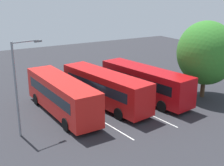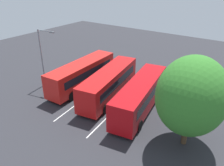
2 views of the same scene
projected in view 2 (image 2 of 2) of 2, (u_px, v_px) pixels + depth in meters
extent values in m
plane|color=#2B2B30|center=(106.00, 98.00, 25.86)|extent=(66.13, 66.13, 0.00)
cube|color=#B70C11|center=(140.00, 95.00, 22.91)|extent=(10.71, 4.06, 2.79)
cube|color=black|center=(155.00, 70.00, 26.77)|extent=(0.46, 2.13, 1.17)
cube|color=black|center=(130.00, 89.00, 23.23)|extent=(8.69, 1.48, 0.89)
cube|color=black|center=(152.00, 94.00, 22.30)|extent=(8.69, 1.48, 0.89)
cube|color=black|center=(156.00, 66.00, 26.58)|extent=(0.41, 1.93, 0.32)
cube|color=black|center=(154.00, 85.00, 27.64)|extent=(0.45, 2.22, 0.36)
cylinder|color=black|center=(140.00, 89.00, 26.61)|extent=(1.11, 0.45, 1.08)
cylinder|color=black|center=(159.00, 94.00, 25.70)|extent=(1.11, 0.45, 1.08)
cylinder|color=black|center=(116.00, 119.00, 21.20)|extent=(1.11, 0.45, 1.08)
cylinder|color=black|center=(139.00, 126.00, 20.29)|extent=(1.11, 0.45, 1.08)
cube|color=red|center=(109.00, 83.00, 25.44)|extent=(10.72, 4.13, 2.79)
cube|color=#19232D|center=(127.00, 62.00, 29.31)|extent=(0.47, 2.12, 1.17)
cube|color=#19232D|center=(100.00, 78.00, 25.75)|extent=(8.68, 1.54, 0.89)
cube|color=#19232D|center=(119.00, 82.00, 24.83)|extent=(8.68, 1.54, 0.89)
cube|color=black|center=(127.00, 58.00, 29.13)|extent=(0.42, 1.93, 0.32)
cube|color=black|center=(126.00, 75.00, 30.19)|extent=(0.47, 2.22, 0.36)
cylinder|color=black|center=(113.00, 79.00, 29.14)|extent=(1.11, 0.45, 1.08)
cylinder|color=black|center=(129.00, 83.00, 28.25)|extent=(1.11, 0.45, 1.08)
cylinder|color=black|center=(85.00, 104.00, 23.72)|extent=(1.11, 0.45, 1.08)
cylinder|color=black|center=(105.00, 109.00, 22.82)|extent=(1.11, 0.45, 1.08)
cube|color=red|center=(82.00, 73.00, 27.75)|extent=(10.56, 2.91, 2.79)
cube|color=#19232D|center=(106.00, 56.00, 31.35)|extent=(0.22, 2.14, 1.17)
cube|color=#19232D|center=(75.00, 69.00, 28.17)|extent=(8.78, 0.49, 0.89)
cube|color=#19232D|center=(90.00, 73.00, 27.03)|extent=(8.78, 0.49, 0.89)
cube|color=black|center=(106.00, 53.00, 31.16)|extent=(0.19, 1.94, 0.32)
cube|color=black|center=(106.00, 69.00, 32.22)|extent=(0.20, 2.23, 0.36)
cylinder|color=black|center=(92.00, 72.00, 31.38)|extent=(1.09, 0.33, 1.08)
cylinder|color=black|center=(105.00, 75.00, 30.27)|extent=(1.09, 0.33, 1.08)
cylinder|color=black|center=(57.00, 91.00, 26.31)|extent=(1.09, 0.33, 1.08)
cylinder|color=black|center=(72.00, 96.00, 25.20)|extent=(1.09, 0.33, 1.08)
cylinder|color=#232833|center=(125.00, 71.00, 32.08)|extent=(0.13, 0.13, 0.78)
cylinder|color=#232833|center=(124.00, 71.00, 32.13)|extent=(0.13, 0.13, 0.78)
cylinder|color=#232328|center=(124.00, 66.00, 31.80)|extent=(0.39, 0.39, 0.61)
sphere|color=tan|center=(124.00, 63.00, 31.62)|extent=(0.21, 0.21, 0.21)
cylinder|color=gray|center=(42.00, 58.00, 27.42)|extent=(0.16, 0.16, 7.09)
cylinder|color=gray|center=(45.00, 31.00, 25.55)|extent=(0.48, 1.97, 0.10)
cube|color=slate|center=(52.00, 32.00, 25.22)|extent=(0.30, 0.59, 0.14)
cylinder|color=#4C3823|center=(185.00, 132.00, 18.58)|extent=(0.44, 0.44, 2.29)
ellipsoid|color=#337A28|center=(192.00, 96.00, 17.09)|extent=(5.98, 5.38, 6.27)
cube|color=silver|center=(121.00, 104.00, 24.77)|extent=(13.11, 1.48, 0.01)
cube|color=silver|center=(92.00, 93.00, 26.94)|extent=(13.11, 1.48, 0.01)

